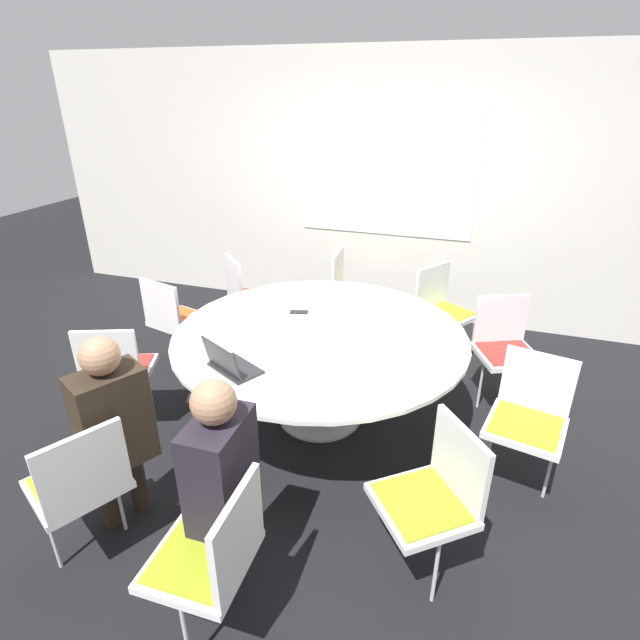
% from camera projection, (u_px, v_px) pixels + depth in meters
% --- Properties ---
extents(ground_plane, '(16.00, 16.00, 0.00)m').
position_uv_depth(ground_plane, '(320.00, 416.00, 3.89)').
color(ground_plane, black).
extents(wall_back, '(8.00, 0.07, 2.70)m').
position_uv_depth(wall_back, '(386.00, 190.00, 5.16)').
color(wall_back, silver).
rests_on(wall_back, ground_plane).
extents(conference_table, '(2.10, 2.10, 0.73)m').
position_uv_depth(conference_table, '(320.00, 346.00, 3.62)').
color(conference_table, '#B7B7BC').
rests_on(conference_table, ground_plane).
extents(chair_0, '(0.58, 0.58, 0.88)m').
position_uv_depth(chair_0, '(80.00, 480.00, 2.52)').
color(chair_0, white).
rests_on(chair_0, ground_plane).
extents(chair_1, '(0.43, 0.45, 0.88)m').
position_uv_depth(chair_1, '(213.00, 552.00, 2.13)').
color(chair_1, white).
rests_on(chair_1, ground_plane).
extents(chair_2, '(0.60, 0.61, 0.88)m').
position_uv_depth(chair_2, '(434.00, 491.00, 2.45)').
color(chair_2, white).
rests_on(chair_2, ground_plane).
extents(chair_3, '(0.52, 0.50, 0.88)m').
position_uv_depth(chair_3, '(529.00, 412.00, 3.04)').
color(chair_3, white).
rests_on(chair_3, ground_plane).
extents(chair_4, '(0.57, 0.56, 0.88)m').
position_uv_depth(chair_4, '(505.00, 343.00, 3.85)').
color(chair_4, white).
rests_on(chair_4, ground_plane).
extents(chair_5, '(0.59, 0.60, 0.88)m').
position_uv_depth(chair_5, '(442.00, 305.00, 4.51)').
color(chair_5, white).
rests_on(chair_5, ground_plane).
extents(chair_6, '(0.45, 0.47, 0.88)m').
position_uv_depth(chair_6, '(350.00, 286.00, 4.94)').
color(chair_6, white).
rests_on(chair_6, ground_plane).
extents(chair_7, '(0.61, 0.61, 0.88)m').
position_uv_depth(chair_7, '(248.00, 292.00, 4.81)').
color(chair_7, white).
rests_on(chair_7, ground_plane).
extents(chair_8, '(0.53, 0.51, 0.88)m').
position_uv_depth(chair_8, '(174.00, 316.00, 4.31)').
color(chair_8, white).
rests_on(chair_8, ground_plane).
extents(chair_9, '(0.56, 0.55, 0.88)m').
position_uv_depth(chair_9, '(116.00, 367.00, 3.53)').
color(chair_9, white).
rests_on(chair_9, ground_plane).
extents(person_0, '(0.36, 0.42, 1.23)m').
position_uv_depth(person_0, '(113.00, 422.00, 2.64)').
color(person_0, '#2D2319').
rests_on(person_0, ground_plane).
extents(person_1, '(0.27, 0.36, 1.23)m').
position_uv_depth(person_1, '(218.00, 476.00, 2.28)').
color(person_1, '#231E28').
rests_on(person_1, ground_plane).
extents(laptop, '(0.40, 0.35, 0.21)m').
position_uv_depth(laptop, '(229.00, 364.00, 3.06)').
color(laptop, '#232326').
rests_on(laptop, conference_table).
extents(cell_phone, '(0.15, 0.11, 0.01)m').
position_uv_depth(cell_phone, '(299.00, 312.00, 3.88)').
color(cell_phone, black).
rests_on(cell_phone, conference_table).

